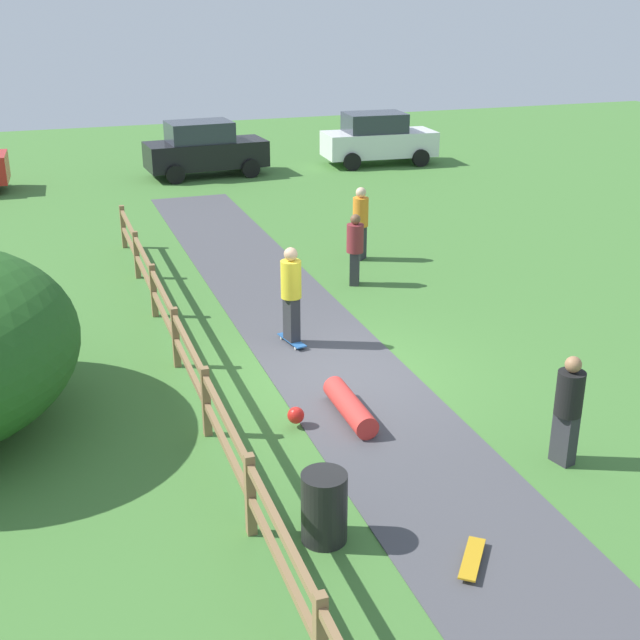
# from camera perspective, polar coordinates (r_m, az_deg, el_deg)

# --- Properties ---
(ground_plane) EXTENTS (60.00, 60.00, 0.00)m
(ground_plane) POSITION_cam_1_polar(r_m,az_deg,el_deg) (14.40, 1.44, -3.78)
(ground_plane) COLOR #427533
(asphalt_path) EXTENTS (2.40, 28.00, 0.02)m
(asphalt_path) POSITION_cam_1_polar(r_m,az_deg,el_deg) (14.40, 1.44, -3.75)
(asphalt_path) COLOR #47474C
(asphalt_path) RESTS_ON ground_plane
(wooden_fence) EXTENTS (0.12, 18.12, 1.10)m
(wooden_fence) POSITION_cam_1_polar(r_m,az_deg,el_deg) (13.51, -8.94, -2.73)
(wooden_fence) COLOR olive
(wooden_fence) RESTS_ON ground_plane
(trash_bin) EXTENTS (0.56, 0.56, 0.90)m
(trash_bin) POSITION_cam_1_polar(r_m,az_deg,el_deg) (10.16, 0.29, -12.70)
(trash_bin) COLOR black
(trash_bin) RESTS_ON ground_plane
(skater_riding) EXTENTS (0.45, 0.82, 1.87)m
(skater_riding) POSITION_cam_1_polar(r_m,az_deg,el_deg) (15.22, -1.98, 2.01)
(skater_riding) COLOR #265999
(skater_riding) RESTS_ON asphalt_path
(skater_fallen) EXTENTS (1.19, 1.51, 0.36)m
(skater_fallen) POSITION_cam_1_polar(r_m,az_deg,el_deg) (12.90, 1.76, -6.00)
(skater_fallen) COLOR red
(skater_fallen) RESTS_ON asphalt_path
(skateboard_loose) EXTENTS (0.65, 0.76, 0.08)m
(skateboard_loose) POSITION_cam_1_polar(r_m,az_deg,el_deg) (10.13, 10.37, -15.78)
(skateboard_loose) COLOR #BF8C19
(skateboard_loose) RESTS_ON asphalt_path
(bystander_maroon) EXTENTS (0.51, 0.51, 1.62)m
(bystander_maroon) POSITION_cam_1_polar(r_m,az_deg,el_deg) (18.55, 2.41, 5.05)
(bystander_maroon) COLOR #2D2D33
(bystander_maroon) RESTS_ON ground_plane
(bystander_black) EXTENTS (0.46, 0.46, 1.62)m
(bystander_black) POSITION_cam_1_polar(r_m,az_deg,el_deg) (11.95, 16.63, -5.64)
(bystander_black) COLOR #2D2D33
(bystander_black) RESTS_ON ground_plane
(bystander_orange) EXTENTS (0.53, 0.53, 1.79)m
(bystander_orange) POSITION_cam_1_polar(r_m,az_deg,el_deg) (20.35, 2.79, 6.86)
(bystander_orange) COLOR #2D2D33
(bystander_orange) RESTS_ON ground_plane
(parked_car_white) EXTENTS (4.29, 2.20, 1.92)m
(parked_car_white) POSITION_cam_1_polar(r_m,az_deg,el_deg) (32.22, 3.99, 12.28)
(parked_car_white) COLOR silver
(parked_car_white) RESTS_ON ground_plane
(parked_car_black) EXTENTS (4.29, 2.20, 1.92)m
(parked_car_black) POSITION_cam_1_polar(r_m,az_deg,el_deg) (30.28, -7.91, 11.53)
(parked_car_black) COLOR black
(parked_car_black) RESTS_ON ground_plane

